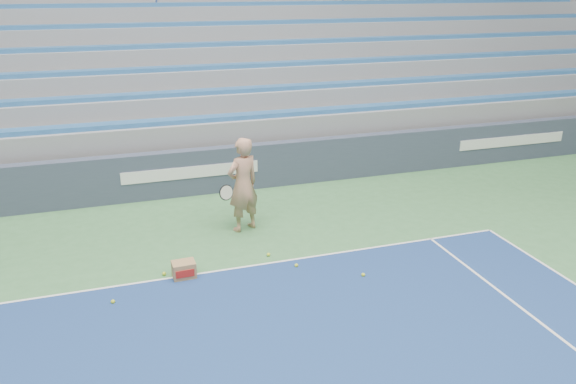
# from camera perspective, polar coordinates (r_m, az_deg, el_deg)

# --- Properties ---
(sponsor_barrier) EXTENTS (30.00, 0.32, 1.10)m
(sponsor_barrier) POSITION_cam_1_polar(r_m,az_deg,el_deg) (13.49, -9.87, 1.99)
(sponsor_barrier) COLOR #373F53
(sponsor_barrier) RESTS_ON ground
(bleachers) EXTENTS (31.00, 9.15, 7.30)m
(bleachers) POSITION_cam_1_polar(r_m,az_deg,el_deg) (18.66, -12.92, 12.60)
(bleachers) COLOR gray
(bleachers) RESTS_ON ground
(tennis_player) EXTENTS (1.02, 0.97, 1.95)m
(tennis_player) POSITION_cam_1_polar(r_m,az_deg,el_deg) (11.25, -4.61, 0.73)
(tennis_player) COLOR tan
(tennis_player) RESTS_ON ground
(ball_box) EXTENTS (0.40, 0.32, 0.29)m
(ball_box) POSITION_cam_1_polar(r_m,az_deg,el_deg) (9.88, -10.53, -7.77)
(ball_box) COLOR #9A744A
(ball_box) RESTS_ON ground
(tennis_ball_0) EXTENTS (0.07, 0.07, 0.07)m
(tennis_ball_0) POSITION_cam_1_polar(r_m,az_deg,el_deg) (10.39, -10.16, -6.95)
(tennis_ball_0) COLOR #C9D92C
(tennis_ball_0) RESTS_ON ground
(tennis_ball_1) EXTENTS (0.07, 0.07, 0.07)m
(tennis_ball_1) POSITION_cam_1_polar(r_m,az_deg,el_deg) (10.48, -2.00, -6.37)
(tennis_ball_1) COLOR #C9D92C
(tennis_ball_1) RESTS_ON ground
(tennis_ball_2) EXTENTS (0.07, 0.07, 0.07)m
(tennis_ball_2) POSITION_cam_1_polar(r_m,az_deg,el_deg) (9.46, -17.36, -10.58)
(tennis_ball_2) COLOR #C9D92C
(tennis_ball_2) RESTS_ON ground
(tennis_ball_3) EXTENTS (0.07, 0.07, 0.07)m
(tennis_ball_3) POSITION_cam_1_polar(r_m,az_deg,el_deg) (9.88, 7.65, -8.34)
(tennis_ball_3) COLOR #C9D92C
(tennis_ball_3) RESTS_ON ground
(tennis_ball_4) EXTENTS (0.07, 0.07, 0.07)m
(tennis_ball_4) POSITION_cam_1_polar(r_m,az_deg,el_deg) (10.10, 0.85, -7.46)
(tennis_ball_4) COLOR #C9D92C
(tennis_ball_4) RESTS_ON ground
(tennis_ball_5) EXTENTS (0.07, 0.07, 0.07)m
(tennis_ball_5) POSITION_cam_1_polar(r_m,az_deg,el_deg) (10.06, -12.48, -8.10)
(tennis_ball_5) COLOR #C9D92C
(tennis_ball_5) RESTS_ON ground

